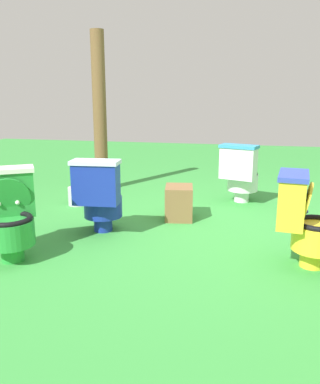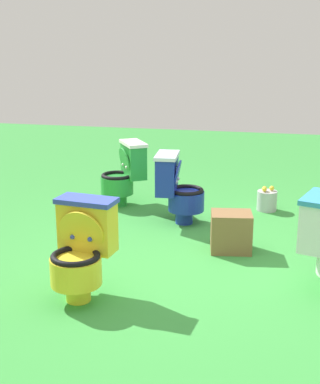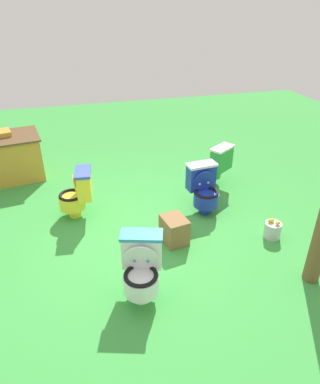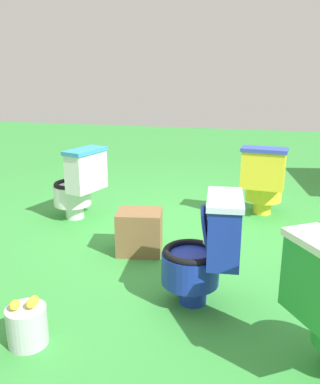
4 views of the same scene
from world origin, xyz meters
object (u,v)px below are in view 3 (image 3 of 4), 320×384
at_px(toilet_yellow, 78,193).
at_px(toilet_white, 141,267).
at_px(toilet_green, 215,165).
at_px(lemon_bucket, 272,230).
at_px(small_crate, 174,230).
at_px(toilet_blue, 204,188).

bearing_deg(toilet_yellow, toilet_white, -156.63).
xyz_separation_m(toilet_green, toilet_yellow, (-2.29, -0.35, 0.00)).
bearing_deg(lemon_bucket, toilet_yellow, 152.96).
height_order(toilet_green, small_crate, toilet_green).
relative_size(toilet_blue, small_crate, 2.03).
height_order(toilet_green, toilet_yellow, same).
xyz_separation_m(toilet_white, lemon_bucket, (1.91, 0.53, -0.26)).
relative_size(toilet_yellow, lemon_bucket, 2.63).
relative_size(toilet_white, toilet_yellow, 1.00).
bearing_deg(toilet_yellow, toilet_green, -74.46).
distance_m(toilet_yellow, small_crate, 1.52).
bearing_deg(toilet_blue, small_crate, 38.65).
xyz_separation_m(toilet_blue, toilet_green, (0.50, 0.71, 0.00)).
bearing_deg(toilet_white, toilet_yellow, -55.84).
bearing_deg(small_crate, toilet_white, -127.71).
distance_m(small_crate, lemon_bucket, 1.32).
distance_m(toilet_green, toilet_yellow, 2.32).
height_order(toilet_white, toilet_green, same).
height_order(toilet_white, lemon_bucket, toilet_white).
bearing_deg(toilet_green, toilet_blue, -157.94).
height_order(toilet_blue, small_crate, toilet_blue).
distance_m(toilet_blue, toilet_green, 0.86).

